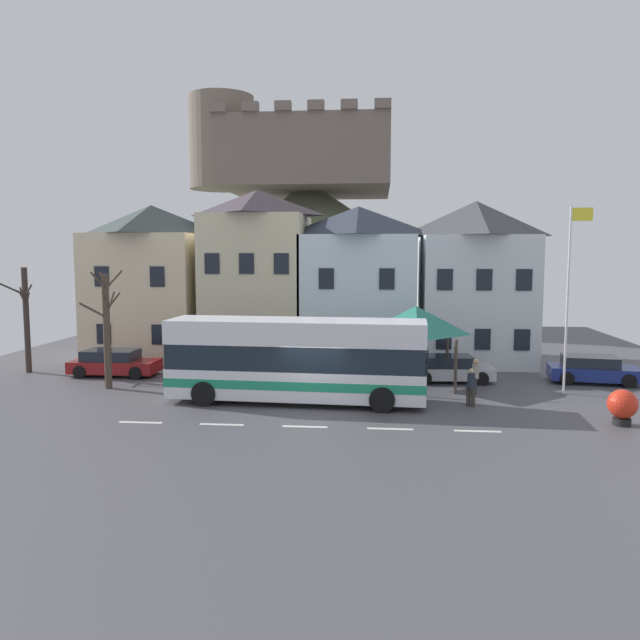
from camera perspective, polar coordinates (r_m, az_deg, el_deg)
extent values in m
cube|color=#4D4B51|center=(24.21, -0.81, -8.50)|extent=(40.00, 60.00, 0.06)
cube|color=silver|center=(23.60, -16.22, -9.05)|extent=(1.60, 0.20, 0.01)
cube|color=silver|center=(22.69, -9.06, -9.49)|extent=(1.60, 0.20, 0.01)
cube|color=silver|center=(22.15, -1.41, -9.80)|extent=(1.60, 0.20, 0.01)
cube|color=silver|center=(22.01, 6.49, -9.95)|extent=(1.60, 0.20, 0.01)
cube|color=silver|center=(22.28, 14.34, -9.90)|extent=(1.60, 0.20, 0.01)
cube|color=beige|center=(38.25, -15.13, 2.20)|extent=(6.21, 6.91, 7.23)
pyramid|color=#363F3F|center=(38.22, -15.32, 8.90)|extent=(6.21, 6.91, 1.72)
cube|color=black|center=(35.81, -19.32, -1.22)|extent=(0.80, 0.06, 1.10)
cube|color=black|center=(34.64, -14.65, -1.31)|extent=(0.80, 0.06, 1.10)
cube|color=black|center=(35.57, -19.50, 3.81)|extent=(0.80, 0.06, 1.10)
cube|color=black|center=(34.38, -14.79, 3.89)|extent=(0.80, 0.06, 1.10)
cube|color=beige|center=(36.06, -5.75, 2.98)|extent=(5.59, 6.07, 8.28)
pyramid|color=#433840|center=(36.12, -5.83, 10.71)|extent=(5.59, 6.07, 1.45)
cube|color=black|center=(33.69, -9.82, -0.98)|extent=(0.80, 0.06, 1.10)
cube|color=black|center=(33.26, -6.72, -1.02)|extent=(0.80, 0.06, 1.10)
cube|color=black|center=(32.92, -3.55, -1.07)|extent=(0.80, 0.06, 1.10)
cube|color=black|center=(33.45, -9.93, 5.15)|extent=(0.80, 0.06, 1.10)
cube|color=black|center=(33.01, -6.80, 5.19)|extent=(0.80, 0.06, 1.10)
cube|color=black|center=(32.67, -3.59, 5.21)|extent=(0.80, 0.06, 1.10)
cube|color=silver|center=(35.27, 3.54, 1.99)|extent=(6.31, 5.74, 7.12)
pyramid|color=#2F3441|center=(35.23, 3.58, 9.10)|extent=(6.31, 5.74, 1.63)
cube|color=black|center=(32.67, 0.59, -1.60)|extent=(0.80, 0.06, 1.10)
cube|color=black|center=(32.56, 6.12, -1.66)|extent=(0.80, 0.06, 1.10)
cube|color=black|center=(32.40, 0.59, 3.83)|extent=(0.80, 0.06, 1.10)
cube|color=black|center=(32.30, 6.19, 3.79)|extent=(0.80, 0.06, 1.10)
cube|color=silver|center=(36.03, 14.01, 1.88)|extent=(5.96, 6.46, 7.08)
pyramid|color=#404145|center=(35.99, 14.20, 9.06)|extent=(5.96, 6.46, 1.94)
cube|color=black|center=(32.74, 11.34, -1.72)|extent=(0.80, 0.06, 1.10)
cube|color=black|center=(33.01, 14.77, -1.74)|extent=(0.80, 0.06, 1.10)
cube|color=black|center=(33.39, 18.14, -1.75)|extent=(0.80, 0.06, 1.10)
cube|color=black|center=(32.48, 11.45, 3.68)|extent=(0.80, 0.06, 1.10)
cube|color=black|center=(32.75, 14.92, 3.61)|extent=(0.80, 0.06, 1.10)
cube|color=black|center=(33.13, 18.32, 3.53)|extent=(0.80, 0.06, 1.10)
cone|color=#687155|center=(58.91, -0.95, 6.42)|extent=(38.81, 38.81, 12.85)
cube|color=#6D5E57|center=(59.54, -0.97, 14.45)|extent=(14.80, 14.80, 5.84)
cylinder|color=#726358|center=(57.41, -9.05, 15.80)|extent=(5.73, 5.73, 8.03)
cube|color=#6D5E57|center=(54.17, -9.39, 18.77)|extent=(1.35, 0.70, 0.77)
cube|color=#6D5E57|center=(53.57, -6.44, 18.96)|extent=(1.35, 0.70, 0.77)
cube|color=#6D5E57|center=(53.11, -3.43, 19.10)|extent=(1.35, 0.70, 0.77)
cube|color=#6D5E57|center=(52.78, -0.37, 19.19)|extent=(1.35, 0.70, 0.77)
cube|color=#6D5E57|center=(52.59, 2.72, 19.24)|extent=(1.35, 0.70, 0.77)
cube|color=#6D5E57|center=(52.53, 5.82, 19.23)|extent=(1.35, 0.70, 0.77)
cube|color=white|center=(25.55, -2.17, -5.70)|extent=(10.61, 3.08, 1.20)
cube|color=#1E8C60|center=(25.54, -2.17, -5.57)|extent=(10.63, 3.10, 0.36)
cube|color=#19232D|center=(25.35, -2.18, -3.25)|extent=(10.51, 3.03, 1.01)
cube|color=white|center=(25.21, -2.19, -1.04)|extent=(10.61, 3.08, 0.95)
cube|color=#19232D|center=(24.94, 9.82, -3.49)|extent=(0.17, 2.12, 0.97)
cylinder|color=black|center=(26.42, 5.99, -6.12)|extent=(1.01, 0.33, 1.00)
cylinder|color=black|center=(24.05, 5.75, -7.33)|extent=(1.01, 0.33, 1.00)
cylinder|color=black|center=(27.63, -9.02, -5.62)|extent=(1.01, 0.33, 1.00)
cylinder|color=black|center=(25.38, -10.67, -6.70)|extent=(1.01, 0.33, 1.00)
cylinder|color=#473D33|center=(30.55, 5.48, -3.11)|extent=(0.14, 0.14, 2.40)
cylinder|color=#473D33|center=(30.74, 11.66, -3.16)|extent=(0.14, 0.14, 2.40)
cylinder|color=#473D33|center=(27.30, 5.50, -4.22)|extent=(0.14, 0.14, 2.40)
cylinder|color=#473D33|center=(27.51, 12.40, -4.25)|extent=(0.14, 0.14, 2.40)
pyramid|color=#277A6A|center=(28.73, 8.82, -0.02)|extent=(3.60, 3.60, 1.31)
cube|color=maroon|center=(32.80, -18.37, -4.04)|extent=(4.29, 1.89, 0.60)
cube|color=#1E232D|center=(32.80, -18.74, -3.07)|extent=(2.58, 1.66, 0.52)
cylinder|color=black|center=(33.11, -15.48, -4.14)|extent=(0.64, 0.20, 0.64)
cylinder|color=black|center=(31.46, -16.65, -4.70)|extent=(0.64, 0.20, 0.64)
cylinder|color=black|center=(34.22, -19.93, -3.96)|extent=(0.64, 0.20, 0.64)
cylinder|color=black|center=(32.62, -21.28, -4.49)|extent=(0.64, 0.20, 0.64)
cube|color=navy|center=(32.10, 23.95, -4.47)|extent=(4.24, 2.36, 0.60)
cube|color=#1E232D|center=(31.97, 23.63, -3.50)|extent=(2.61, 1.93, 0.50)
cylinder|color=black|center=(33.26, 25.90, -4.49)|extent=(0.66, 0.28, 0.64)
cylinder|color=black|center=(31.57, 26.63, -5.06)|extent=(0.66, 0.28, 0.64)
cylinder|color=black|center=(32.75, 21.34, -4.45)|extent=(0.66, 0.28, 0.64)
cylinder|color=black|center=(31.03, 21.83, -5.03)|extent=(0.66, 0.28, 0.64)
cube|color=maroon|center=(31.85, -9.54, -4.12)|extent=(4.21, 2.24, 0.59)
cube|color=#1E232D|center=(31.78, -9.92, -3.09)|extent=(2.58, 1.87, 0.56)
cylinder|color=black|center=(32.56, -6.94, -4.13)|extent=(0.66, 0.26, 0.64)
cylinder|color=black|center=(30.79, -7.36, -4.73)|extent=(0.66, 0.26, 0.64)
cylinder|color=black|center=(33.00, -11.57, -4.08)|extent=(0.66, 0.26, 0.64)
cylinder|color=black|center=(31.26, -12.25, -4.65)|extent=(0.66, 0.26, 0.64)
cube|color=silver|center=(30.34, 11.92, -4.71)|extent=(4.08, 2.02, 0.55)
cube|color=#1E232D|center=(30.21, 11.57, -3.73)|extent=(2.48, 1.72, 0.51)
cylinder|color=black|center=(31.44, 14.02, -4.64)|extent=(0.65, 0.23, 0.64)
cylinder|color=black|center=(29.78, 14.70, -5.25)|extent=(0.65, 0.23, 0.64)
cylinder|color=black|center=(31.01, 9.24, -4.68)|extent=(0.65, 0.23, 0.64)
cylinder|color=black|center=(29.33, 9.65, -5.31)|extent=(0.65, 0.23, 0.64)
cylinder|color=#38332D|center=(25.58, 13.93, -6.92)|extent=(0.17, 0.17, 0.78)
cylinder|color=#38332D|center=(25.67, 13.53, -6.86)|extent=(0.17, 0.17, 0.78)
cylinder|color=#232B38|center=(25.49, 13.77, -5.48)|extent=(0.30, 0.30, 0.60)
sphere|color=#D1AD89|center=(25.41, 13.79, -4.59)|extent=(0.20, 0.20, 0.20)
cylinder|color=#2D2D38|center=(27.72, 14.14, -5.95)|extent=(0.12, 0.12, 0.75)
cylinder|color=#2D2D38|center=(27.91, 14.09, -5.87)|extent=(0.12, 0.12, 0.75)
cylinder|color=gray|center=(27.69, 14.15, -4.62)|extent=(0.30, 0.30, 0.63)
sphere|color=tan|center=(27.62, 14.17, -3.74)|extent=(0.24, 0.24, 0.24)
cube|color=#33473D|center=(31.17, 8.93, -4.38)|extent=(1.77, 0.45, 0.08)
cube|color=#33473D|center=(31.36, 8.91, -3.91)|extent=(1.77, 0.06, 0.40)
cube|color=#2D2D33|center=(31.17, 7.44, -4.77)|extent=(0.08, 0.36, 0.45)
cube|color=#2D2D33|center=(31.28, 10.40, -4.79)|extent=(0.08, 0.36, 0.45)
cylinder|color=silver|center=(28.61, 21.86, 1.60)|extent=(0.10, 0.10, 8.10)
cube|color=yellow|center=(28.72, 23.03, 8.97)|extent=(0.90, 0.03, 0.56)
cylinder|color=black|center=(24.77, 26.07, -8.43)|extent=(0.62, 0.62, 0.25)
sphere|color=red|center=(24.62, 26.14, -6.97)|extent=(1.04, 1.04, 1.04)
cylinder|color=#382D28|center=(35.02, -25.45, -0.02)|extent=(0.29, 0.29, 5.41)
cylinder|color=#382D28|center=(34.36, -25.31, 2.48)|extent=(0.90, 0.86, 0.67)
cylinder|color=#382D28|center=(35.17, -25.75, 1.78)|extent=(0.55, 0.36, 0.66)
cylinder|color=#382D28|center=(34.58, -25.72, 1.88)|extent=(0.27, 0.78, 1.09)
cylinder|color=#382D28|center=(35.18, -25.38, 1.64)|extent=(0.19, 0.59, 0.84)
cylinder|color=#382D28|center=(34.83, -26.60, 2.58)|extent=(1.07, 0.85, 0.75)
cylinder|color=#382D28|center=(34.88, -26.53, 2.57)|extent=(1.06, 0.73, 0.68)
cylinder|color=#47382D|center=(29.43, -19.08, -1.02)|extent=(0.31, 0.31, 5.20)
cylinder|color=#47382D|center=(29.74, -18.79, 1.38)|extent=(0.10, 1.01, 1.13)
cylinder|color=#47382D|center=(28.87, -19.43, 3.30)|extent=(0.22, 0.85, 0.95)
cylinder|color=#47382D|center=(29.03, -18.58, 1.57)|extent=(0.85, 0.35, 0.90)
cylinder|color=#47382D|center=(29.47, -18.51, 3.52)|extent=(0.61, 0.80, 0.88)
cylinder|color=#47382D|center=(29.13, -19.81, 3.46)|extent=(0.53, 0.56, 0.80)
cylinder|color=#47382D|center=(28.99, -19.30, 2.01)|extent=(0.23, 0.67, 0.59)
cylinder|color=#47382D|center=(29.03, -20.21, 0.85)|extent=(0.84, 1.11, 0.80)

